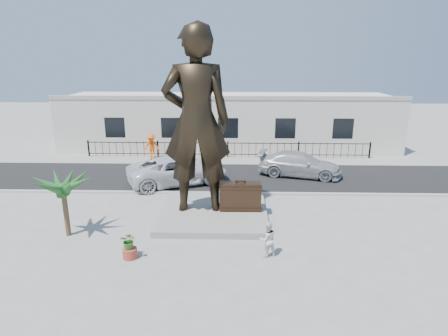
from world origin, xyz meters
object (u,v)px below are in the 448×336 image
(car_white, at_px, (178,170))
(tourist, at_px, (267,239))
(suitcase, at_px, (240,196))
(statue, at_px, (196,121))

(car_white, bearing_deg, tourist, -175.62)
(suitcase, height_order, tourist, suitcase)
(suitcase, xyz_separation_m, tourist, (1.01, -3.92, -0.28))
(statue, relative_size, tourist, 6.07)
(suitcase, distance_m, tourist, 4.05)
(suitcase, height_order, car_white, suitcase)
(statue, distance_m, tourist, 6.45)
(statue, xyz_separation_m, suitcase, (2.09, -0.14, -3.66))
(tourist, height_order, car_white, car_white)
(statue, bearing_deg, tourist, 122.41)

